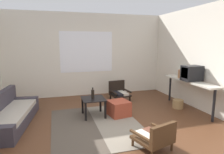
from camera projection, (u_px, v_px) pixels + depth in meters
The scene contains 14 objects.
ground_plane at pixel (113, 133), 3.90m from camera, with size 7.80×7.80×0.00m, color #56331E.
far_wall_with_window at pixel (86, 55), 6.55m from camera, with size 5.60×0.13×2.70m.
side_wall_right at pixel (216, 60), 4.69m from camera, with size 0.12×6.60×2.70m, color silver.
area_rug at pixel (96, 125), 4.27m from camera, with size 1.87×2.37×0.01m.
couch at pixel (9, 115), 4.24m from camera, with size 0.96×2.09×0.68m.
coffee_table at pixel (93, 102), 4.72m from camera, with size 0.54×0.58×0.45m.
armchair_by_window at pixel (119, 92), 6.08m from camera, with size 0.59×0.61×0.58m.
armchair_striped_foreground at pixel (155, 137), 3.23m from camera, with size 0.67×0.68×0.51m.
ottoman_orange at pixel (119, 108), 4.78m from camera, with size 0.46×0.46×0.37m, color #993D28.
console_shelf at pixel (189, 83), 5.14m from camera, with size 0.37×1.85×0.79m.
crt_television at pixel (192, 73), 5.03m from camera, with size 0.45×0.36×0.39m.
clay_vase at pixel (182, 74), 5.43m from camera, with size 0.20×0.20×0.33m.
glass_bottle at pixel (93, 94), 4.69m from camera, with size 0.07×0.07×0.26m.
wicker_basket at pixel (178, 104), 5.34m from camera, with size 0.28×0.28×0.23m, color #9E7A4C.
Camera 1 is at (-1.05, -3.49, 1.77)m, focal length 31.57 mm.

